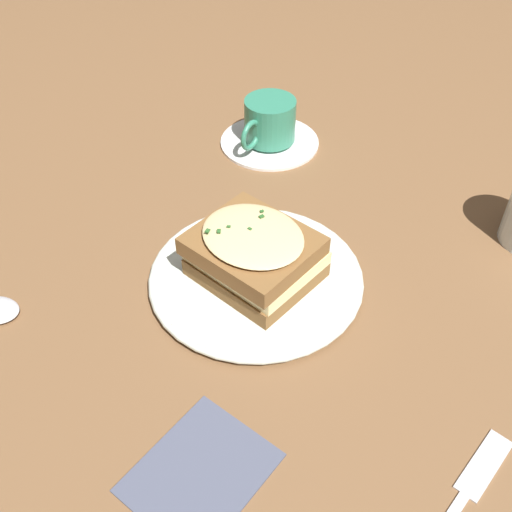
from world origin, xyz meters
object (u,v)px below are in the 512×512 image
dinner_plate (256,278)px  sandwich (256,253)px  fork (465,494)px  teacup_with_saucer (269,127)px  napkin (200,472)px

dinner_plate → sandwich: (-0.00, -0.00, 0.04)m
sandwich → fork: bearing=-91.6°
fork → sandwich: bearing=166.9°
teacup_with_saucer → fork: size_ratio=0.77×
fork → teacup_with_saucer: bearing=147.8°
fork → dinner_plate: bearing=166.8°
sandwich → napkin: (-0.18, -0.15, -0.04)m
sandwich → teacup_with_saucer: 0.29m
napkin → teacup_with_saucer: bearing=45.6°
fork → napkin: (-0.17, 0.15, 0.00)m
fork → napkin: 0.23m
sandwich → teacup_with_saucer: (0.19, 0.22, -0.02)m
teacup_with_saucer → fork: teacup_with_saucer is taller
dinner_plate → napkin: 0.24m
dinner_plate → sandwich: bearing=-123.5°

